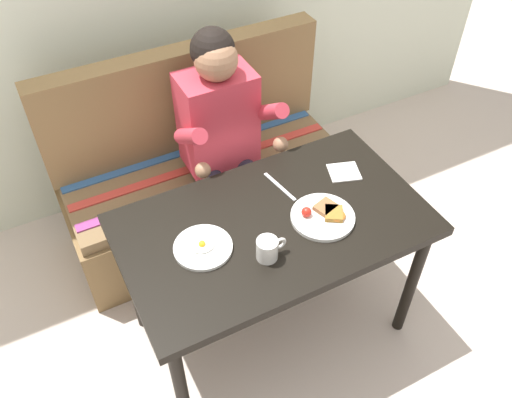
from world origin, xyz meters
The scene contains 9 objects.
ground_plane centered at (0.00, 0.00, 0.00)m, with size 8.00×8.00×0.00m, color beige.
table centered at (0.00, 0.00, 0.65)m, with size 1.20×0.70×0.73m.
couch centered at (0.00, 0.76, 0.33)m, with size 1.44×0.56×1.00m.
person centered at (0.06, 0.59, 0.74)m, with size 0.45×0.61×1.21m.
plate_breakfast centered at (0.18, -0.07, 0.74)m, with size 0.25×0.25×0.05m.
plate_eggs centered at (-0.30, 0.00, 0.74)m, with size 0.22×0.22×0.04m.
coffee_mug centered at (-0.10, -0.14, 0.78)m, with size 0.12×0.08×0.09m.
napkin centered at (0.40, 0.11, 0.73)m, with size 0.13×0.12×0.01m, color silver.
knife centered at (0.11, 0.16, 0.73)m, with size 0.01×0.20×0.01m, color silver.
Camera 1 is at (-0.71, -1.23, 2.26)m, focal length 37.75 mm.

